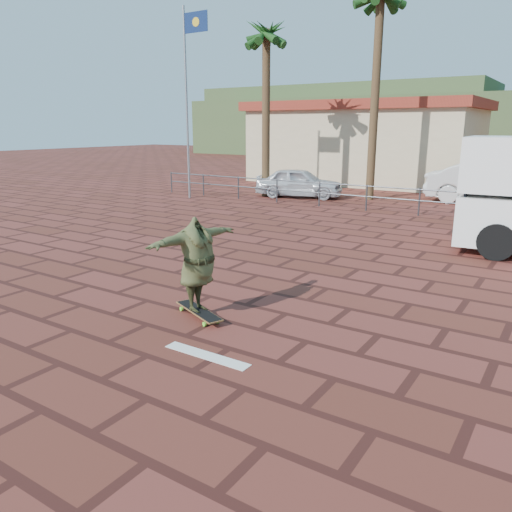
{
  "coord_description": "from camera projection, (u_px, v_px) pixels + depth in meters",
  "views": [
    {
      "loc": [
        4.84,
        -6.26,
        3.16
      ],
      "look_at": [
        -0.1,
        1.32,
        0.8
      ],
      "focal_mm": 35.0,
      "sensor_mm": 36.0,
      "label": 1
    }
  ],
  "objects": [
    {
      "name": "palm_far_left",
      "position": [
        266.0,
        39.0,
        21.61
      ],
      "size": [
        2.4,
        2.4,
        8.25
      ],
      "color": "brown",
      "rests_on": "ground"
    },
    {
      "name": "hill_back",
      "position": [
        345.0,
        119.0,
        64.44
      ],
      "size": [
        35.0,
        14.0,
        8.0
      ],
      "primitive_type": "cube",
      "color": "#384C28",
      "rests_on": "ground"
    },
    {
      "name": "palm_left",
      "position": [
        380.0,
        4.0,
        20.17
      ],
      "size": [
        2.4,
        2.4,
        9.45
      ],
      "color": "brown",
      "rests_on": "ground"
    },
    {
      "name": "paint_stripe",
      "position": [
        207.0,
        355.0,
        7.09
      ],
      "size": [
        1.4,
        0.22,
        0.01
      ],
      "primitive_type": "cube",
      "color": "white",
      "rests_on": "ground"
    },
    {
      "name": "car_silver",
      "position": [
        299.0,
        183.0,
        22.73
      ],
      "size": [
        4.19,
        2.58,
        1.33
      ],
      "primitive_type": "imported",
      "rotation": [
        0.0,
        0.0,
        1.85
      ],
      "color": "silver",
      "rests_on": "ground"
    },
    {
      "name": "longboard",
      "position": [
        199.0,
        311.0,
        8.51
      ],
      "size": [
        1.24,
        0.73,
        0.12
      ],
      "rotation": [
        0.0,
        0.0,
        -0.4
      ],
      "color": "olive",
      "rests_on": "ground"
    },
    {
      "name": "guardrail",
      "position": [
        420.0,
        197.0,
        17.99
      ],
      "size": [
        24.06,
        0.06,
        1.0
      ],
      "color": "#47494F",
      "rests_on": "ground"
    },
    {
      "name": "building_west",
      "position": [
        365.0,
        142.0,
        28.86
      ],
      "size": [
        12.6,
        7.6,
        4.5
      ],
      "color": "beige",
      "rests_on": "ground"
    },
    {
      "name": "car_white",
      "position": [
        493.0,
        184.0,
        20.59
      ],
      "size": [
        5.29,
        2.07,
        1.72
      ],
      "primitive_type": "imported",
      "rotation": [
        0.0,
        0.0,
        1.62
      ],
      "color": "silver",
      "rests_on": "ground"
    },
    {
      "name": "flagpole",
      "position": [
        188.0,
        91.0,
        21.39
      ],
      "size": [
        1.3,
        0.1,
        8.0
      ],
      "color": "gray",
      "rests_on": "ground"
    },
    {
      "name": "skateboarder",
      "position": [
        197.0,
        265.0,
        8.3
      ],
      "size": [
        0.73,
        2.02,
        1.61
      ],
      "primitive_type": "imported",
      "rotation": [
        0.0,
        0.0,
        1.48
      ],
      "color": "#464927",
      "rests_on": "longboard"
    },
    {
      "name": "ground",
      "position": [
        219.0,
        319.0,
        8.43
      ],
      "size": [
        120.0,
        120.0,
        0.0
      ],
      "primitive_type": "plane",
      "color": "maroon",
      "rests_on": "ground"
    }
  ]
}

